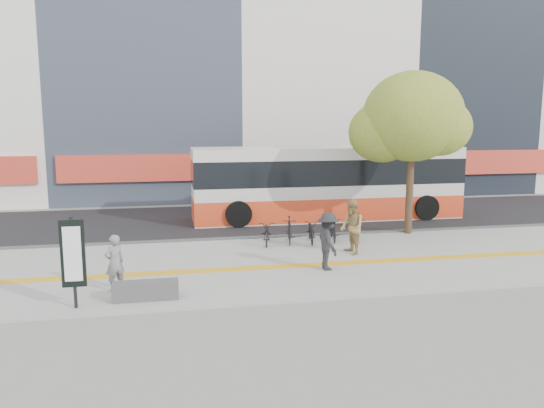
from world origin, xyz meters
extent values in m
plane|color=slate|center=(0.00, 0.00, 0.00)|extent=(120.00, 120.00, 0.00)
cube|color=gray|center=(0.00, 1.50, 0.04)|extent=(40.00, 7.00, 0.08)
cube|color=gold|center=(0.00, 1.00, 0.09)|extent=(40.00, 0.45, 0.01)
cube|color=black|center=(0.00, 9.00, 0.03)|extent=(40.00, 8.00, 0.06)
cube|color=#3D3D3F|center=(0.00, 5.00, 0.07)|extent=(40.00, 0.25, 0.14)
cube|color=red|center=(2.00, 14.05, 2.00)|extent=(19.00, 0.50, 1.40)
cube|color=red|center=(20.00, 14.05, 2.00)|extent=(15.20, 0.50, 1.40)
cube|color=#3D3D3F|center=(-2.60, -1.20, 0.30)|extent=(1.60, 0.45, 0.45)
cylinder|color=black|center=(-4.20, -1.50, 1.18)|extent=(0.08, 0.08, 2.20)
cube|color=black|center=(-4.20, -1.50, 1.40)|extent=(0.55, 0.08, 1.60)
cube|color=white|center=(-4.20, -1.55, 1.40)|extent=(0.40, 0.02, 1.30)
cylinder|color=#39281A|center=(7.20, 4.70, 1.68)|extent=(0.28, 0.28, 3.20)
ellipsoid|color=#517426|center=(7.20, 4.70, 4.60)|extent=(3.80, 3.80, 3.42)
ellipsoid|color=#517426|center=(6.20, 5.20, 4.00)|extent=(2.60, 2.60, 2.34)
ellipsoid|color=#517426|center=(8.10, 4.30, 4.20)|extent=(2.40, 2.40, 2.16)
ellipsoid|color=#517426|center=(7.50, 5.50, 5.40)|extent=(2.20, 2.20, 1.98)
cube|color=beige|center=(5.06, 8.50, 1.67)|extent=(12.05, 2.51, 3.21)
cube|color=red|center=(5.06, 8.50, 0.61)|extent=(12.07, 2.53, 1.00)
cube|color=black|center=(5.06, 8.50, 2.22)|extent=(12.07, 2.53, 1.10)
cylinder|color=black|center=(0.84, 7.25, 0.61)|extent=(1.10, 0.35, 1.10)
cylinder|color=black|center=(0.84, 9.75, 0.61)|extent=(1.10, 0.35, 1.10)
cylinder|color=black|center=(9.27, 7.25, 0.61)|extent=(1.10, 0.35, 1.10)
cylinder|color=black|center=(9.27, 9.75, 0.61)|extent=(1.10, 0.35, 1.10)
imported|color=black|center=(1.44, 4.00, 0.50)|extent=(0.86, 1.68, 0.84)
imported|color=black|center=(2.26, 4.00, 0.55)|extent=(0.73, 1.61, 0.94)
imported|color=black|center=(3.08, 4.00, 0.50)|extent=(0.86, 1.68, 0.84)
imported|color=black|center=(3.90, 4.00, 0.55)|extent=(0.73, 1.61, 0.94)
imported|color=black|center=(4.72, 4.00, 0.50)|extent=(0.86, 1.68, 0.84)
imported|color=black|center=(-3.40, -0.31, 0.82)|extent=(0.64, 0.59, 1.48)
imported|color=olive|center=(3.91, 2.06, 0.98)|extent=(0.77, 0.94, 1.80)
imported|color=black|center=(2.60, 0.45, 0.94)|extent=(0.68, 1.13, 1.71)
camera|label=1|loc=(-1.96, -14.05, 4.48)|focal=34.69mm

